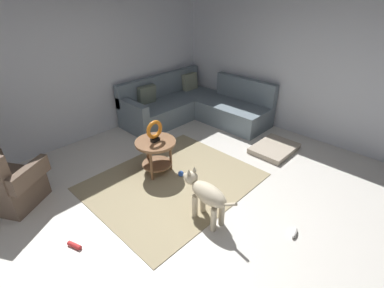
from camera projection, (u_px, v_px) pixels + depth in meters
The scene contains 13 objects.
ground_plane at pixel (201, 212), 3.64m from camera, with size 6.00×6.00×0.10m, color silver.
wall_back at pixel (73, 65), 4.73m from camera, with size 6.00×0.12×2.70m, color silver.
wall_right at pixel (318, 64), 4.81m from camera, with size 0.12×6.00×2.70m, color silver.
area_rug at pixel (173, 181), 4.13m from camera, with size 2.30×1.90×0.01m, color tan.
sectional_couch at pixel (194, 107), 5.95m from camera, with size 2.20×2.25×0.88m.
armchair at pixel (7, 185), 3.53m from camera, with size 0.93×0.99×0.88m.
side_table at pixel (156, 148), 4.15m from camera, with size 0.60×0.60×0.54m.
torus_sculpture at pixel (155, 131), 4.00m from camera, with size 0.28×0.08×0.33m.
dog_bed_mat at pixel (274, 148), 4.89m from camera, with size 0.80×0.60×0.09m, color #B2A38E.
dog at pixel (206, 194), 3.30m from camera, with size 0.25×0.85×0.63m.
dog_toy_ball at pixel (181, 174), 4.23m from camera, with size 0.09×0.09×0.09m, color blue.
dog_toy_rope at pixel (75, 245), 3.08m from camera, with size 0.05×0.05×0.17m, color red.
dog_toy_bone at pixel (294, 232), 3.24m from camera, with size 0.18×0.06×0.06m, color silver.
Camera 1 is at (-2.07, -1.81, 2.50)m, focal length 26.31 mm.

